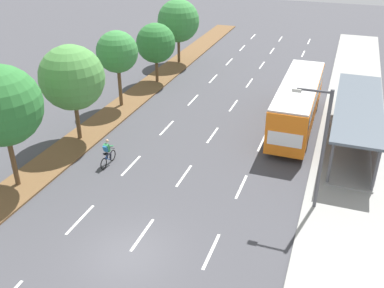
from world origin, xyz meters
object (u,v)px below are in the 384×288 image
(bus_shelter, at_px, (361,121))
(bus, at_px, (298,100))
(cyclist, at_px, (108,153))
(streetlight, at_px, (320,143))
(median_tree_nearest, at_px, (1,106))
(median_tree_fourth, at_px, (156,43))
(median_tree_third, at_px, (117,52))
(median_tree_fifth, at_px, (178,21))
(median_tree_second, at_px, (72,78))

(bus_shelter, height_order, bus, bus)
(cyclist, xyz_separation_m, streetlight, (12.29, -0.35, 3.10))
(median_tree_nearest, distance_m, median_tree_fourth, 18.67)
(median_tree_third, relative_size, median_tree_fifth, 0.94)
(median_tree_second, distance_m, median_tree_third, 6.21)
(cyclist, bearing_deg, bus, 43.04)
(median_tree_second, xyz_separation_m, streetlight, (15.85, -2.72, -0.56))
(median_tree_nearest, relative_size, median_tree_second, 1.08)
(median_tree_fourth, bearing_deg, streetlight, -44.29)
(bus_shelter, distance_m, median_tree_third, 18.25)
(cyclist, distance_m, median_tree_second, 5.63)
(bus_shelter, bearing_deg, streetlight, -104.66)
(median_tree_fourth, distance_m, median_tree_fifth, 6.25)
(median_tree_third, xyz_separation_m, median_tree_fourth, (0.42, 6.21, -0.81))
(median_tree_second, distance_m, median_tree_fifth, 18.62)
(median_tree_fourth, bearing_deg, median_tree_fifth, 92.33)
(median_tree_second, bearing_deg, streetlight, -9.74)
(median_tree_nearest, distance_m, median_tree_fifth, 24.83)
(median_tree_second, relative_size, median_tree_fourth, 1.22)
(median_tree_nearest, distance_m, median_tree_second, 6.23)
(median_tree_nearest, bearing_deg, cyclist, 46.17)
(cyclist, bearing_deg, median_tree_third, 113.02)
(median_tree_fourth, relative_size, median_tree_fifth, 0.84)
(bus, bearing_deg, median_tree_fourth, 158.20)
(median_tree_fourth, height_order, streetlight, streetlight)
(median_tree_fifth, bearing_deg, median_tree_fourth, -87.67)
(bus, bearing_deg, median_tree_nearest, -136.09)
(bus, distance_m, median_tree_third, 14.00)
(median_tree_fourth, relative_size, streetlight, 0.82)
(median_tree_third, relative_size, median_tree_fourth, 1.13)
(median_tree_fifth, bearing_deg, streetlight, -53.54)
(bus, relative_size, median_tree_second, 1.75)
(cyclist, bearing_deg, median_tree_fourth, 102.31)
(median_tree_nearest, relative_size, median_tree_third, 1.17)
(streetlight, bearing_deg, median_tree_fifth, 126.46)
(cyclist, bearing_deg, median_tree_fifth, 99.41)
(median_tree_third, bearing_deg, bus_shelter, -2.72)
(bus_shelter, relative_size, cyclist, 6.64)
(streetlight, bearing_deg, median_tree_third, 150.74)
(bus_shelter, xyz_separation_m, median_tree_second, (-17.96, -5.35, 2.58))
(bus_shelter, distance_m, bus, 4.62)
(median_tree_third, bearing_deg, streetlight, -29.26)
(median_tree_fourth, bearing_deg, median_tree_third, -93.88)
(median_tree_third, distance_m, streetlight, 18.27)
(median_tree_fifth, bearing_deg, median_tree_third, -90.78)
(bus_shelter, xyz_separation_m, median_tree_fourth, (-17.62, 7.06, 1.79))
(bus_shelter, xyz_separation_m, median_tree_third, (-18.04, 0.86, 2.61))
(cyclist, relative_size, median_tree_third, 0.30)
(streetlight, bearing_deg, bus, 102.48)
(cyclist, distance_m, median_tree_nearest, 6.74)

